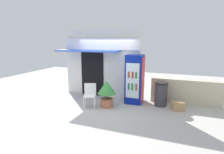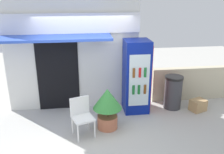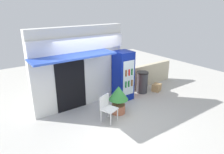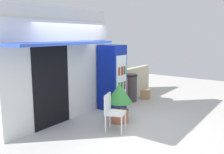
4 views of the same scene
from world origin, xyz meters
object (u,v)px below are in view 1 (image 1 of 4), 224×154
at_px(potted_plant_near_shop, 107,91).
at_px(cardboard_box, 178,106).
at_px(plastic_chair, 90,93).
at_px(trash_bin, 161,94).
at_px(drink_cooler, 135,79).

relative_size(potted_plant_near_shop, cardboard_box, 2.53).
height_order(plastic_chair, trash_bin, trash_bin).
distance_m(potted_plant_near_shop, cardboard_box, 2.63).
bearing_deg(drink_cooler, plastic_chair, -145.04).
distance_m(plastic_chair, potted_plant_near_shop, 0.64).
xyz_separation_m(plastic_chair, trash_bin, (2.50, 1.03, -0.05)).
xyz_separation_m(potted_plant_near_shop, cardboard_box, (2.53, 0.57, -0.45)).
relative_size(trash_bin, cardboard_box, 2.33).
height_order(plastic_chair, potted_plant_near_shop, potted_plant_near_shop).
bearing_deg(drink_cooler, trash_bin, 0.24).
relative_size(drink_cooler, potted_plant_near_shop, 1.93).
bearing_deg(potted_plant_near_shop, trash_bin, 23.64).
relative_size(drink_cooler, cardboard_box, 4.89).
relative_size(plastic_chair, trash_bin, 0.95).
bearing_deg(plastic_chair, potted_plant_near_shop, 18.09).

